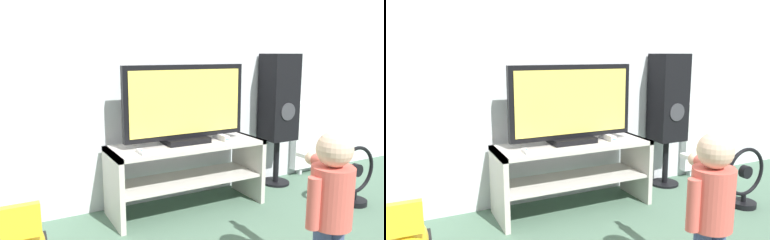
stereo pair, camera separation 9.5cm
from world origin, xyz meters
The scene contains 10 objects.
ground_plane centered at (0.00, 0.00, 0.00)m, with size 16.00×16.00×0.00m, color #4C6B56.
wall_back centered at (0.00, 0.49, 1.30)m, with size 10.00×0.06×2.60m.
tv_stand centered at (0.00, 0.21, 0.34)m, with size 1.16×0.41×0.51m.
television centered at (0.00, 0.22, 0.79)m, with size 0.95×0.20×0.57m.
game_console centered at (0.29, 0.19, 0.53)m, with size 0.04×0.19×0.04m.
remote_primary centered at (-0.40, 0.09, 0.52)m, with size 0.04×0.13×0.03m.
child centered at (0.18, -0.98, 0.47)m, with size 0.30×0.46×0.80m.
speaker_tower centered at (0.96, 0.32, 0.75)m, with size 0.27×0.25×1.16m.
floor_fan centered at (1.19, -0.34, 0.21)m, with size 0.38×0.19×0.46m.
radiator centered at (1.56, 0.42, 0.38)m, with size 0.63×0.08×0.70m.
Camera 2 is at (-1.14, -2.23, 1.16)m, focal length 35.00 mm.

